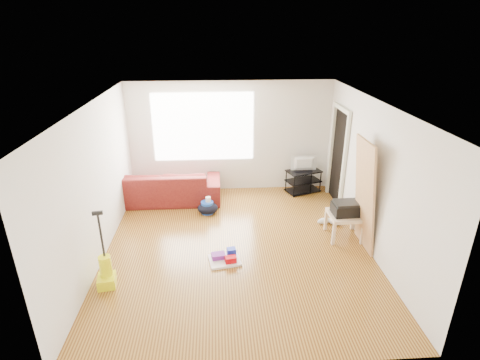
{
  "coord_description": "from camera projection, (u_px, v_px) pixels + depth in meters",
  "views": [
    {
      "loc": [
        -0.32,
        -5.58,
        3.63
      ],
      "look_at": [
        0.09,
        0.6,
        1.01
      ],
      "focal_mm": 28.0,
      "sensor_mm": 36.0,
      "label": 1
    }
  ],
  "objects": [
    {
      "name": "sneakers",
      "position": [
        330.0,
        221.0,
        7.26
      ],
      "size": [
        0.54,
        0.27,
        0.12
      ],
      "rotation": [
        0.0,
        0.0,
        -0.18
      ],
      "color": "silver",
      "rests_on": "ground"
    },
    {
      "name": "tv_stand",
      "position": [
        303.0,
        181.0,
        8.6
      ],
      "size": [
        0.85,
        0.65,
        0.52
      ],
      "rotation": [
        0.0,
        0.0,
        0.34
      ],
      "color": "black",
      "rests_on": "ground"
    },
    {
      "name": "room",
      "position": [
        241.0,
        177.0,
        6.22
      ],
      "size": [
        4.51,
        5.01,
        2.51
      ],
      "color": "#583010",
      "rests_on": "ground"
    },
    {
      "name": "door_panel",
      "position": [
        358.0,
        245.0,
        6.61
      ],
      "size": [
        0.24,
        0.77,
        1.93
      ],
      "primitive_type": "cube",
      "rotation": [
        0.0,
        -0.1,
        0.0
      ],
      "color": "#A8744F",
      "rests_on": "ground"
    },
    {
      "name": "tv",
      "position": [
        304.0,
        164.0,
        8.43
      ],
      "size": [
        0.58,
        0.08,
        0.33
      ],
      "primitive_type": "imported",
      "rotation": [
        0.0,
        0.0,
        3.14
      ],
      "color": "black",
      "rests_on": "tv_stand"
    },
    {
      "name": "printer",
      "position": [
        346.0,
        208.0,
        6.65
      ],
      "size": [
        0.48,
        0.37,
        0.24
      ],
      "rotation": [
        0.0,
        0.0,
        0.04
      ],
      "color": "black",
      "rests_on": "side_table"
    },
    {
      "name": "vacuum",
      "position": [
        106.0,
        272.0,
        5.53
      ],
      "size": [
        0.3,
        0.33,
        1.21
      ],
      "rotation": [
        0.0,
        0.0,
        0.16
      ],
      "color": "yellow",
      "rests_on": "ground"
    },
    {
      "name": "sofa",
      "position": [
        166.0,
        200.0,
        8.27
      ],
      "size": [
        2.4,
        0.94,
        0.7
      ],
      "primitive_type": "imported",
      "rotation": [
        0.0,
        0.0,
        3.14
      ],
      "color": "#500F12",
      "rests_on": "ground"
    },
    {
      "name": "bucket",
      "position": [
        208.0,
        213.0,
        7.72
      ],
      "size": [
        0.3,
        0.3,
        0.25
      ],
      "primitive_type": "cylinder",
      "rotation": [
        0.0,
        0.0,
        -0.2
      ],
      "color": "blue",
      "rests_on": "ground"
    },
    {
      "name": "toilet_paper",
      "position": [
        208.0,
        205.0,
        7.66
      ],
      "size": [
        0.11,
        0.11,
        0.1
      ],
      "primitive_type": "cylinder",
      "color": "white",
      "rests_on": "bucket"
    },
    {
      "name": "cleaning_tray",
      "position": [
        225.0,
        258.0,
        6.15
      ],
      "size": [
        0.56,
        0.48,
        0.18
      ],
      "rotation": [
        0.0,
        0.0,
        0.17
      ],
      "color": "white",
      "rests_on": "ground"
    },
    {
      "name": "side_table",
      "position": [
        345.0,
        218.0,
        6.72
      ],
      "size": [
        0.57,
        0.57,
        0.46
      ],
      "rotation": [
        0.0,
        0.0,
        -0.01
      ],
      "color": "tan",
      "rests_on": "ground"
    },
    {
      "name": "backpack",
      "position": [
        208.0,
        213.0,
        7.7
      ],
      "size": [
        0.43,
        0.36,
        0.23
      ],
      "primitive_type": "ellipsoid",
      "rotation": [
        0.0,
        0.0,
        0.05
      ],
      "color": "black",
      "rests_on": "ground"
    }
  ]
}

